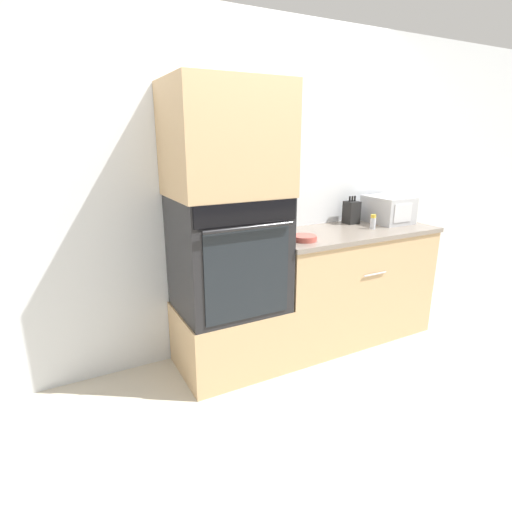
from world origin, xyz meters
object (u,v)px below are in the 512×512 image
Objects in this scene: knife_block at (351,212)px; condiment_jar_near at (373,222)px; microwave at (388,209)px; condiment_jar_mid at (279,228)px; bowl at (305,238)px; wall_oven at (229,254)px.

knife_block reaches higher than condiment_jar_near.
microwave reaches higher than condiment_jar_mid.
bowl is 2.21× the size of condiment_jar_mid.
bowl is (-0.70, -0.32, -0.08)m from knife_block.
wall_oven is 1.26m from condiment_jar_near.
wall_oven is 2.15× the size of microwave.
wall_oven reaches higher than microwave.
condiment_jar_near is at bearing -155.04° from microwave.
condiment_jar_mid is (-0.04, 0.28, 0.02)m from bowl.
microwave is 0.34m from condiment_jar_near.
condiment_jar_mid is (-1.05, 0.08, -0.07)m from microwave.
condiment_jar_near is at bearing -2.76° from wall_oven.
knife_block is (-0.31, 0.11, -0.02)m from microwave.
wall_oven is at bearing -171.26° from knife_block.
knife_block reaches higher than bowl.
wall_oven is 10.02× the size of condiment_jar_mid.
bowl is 1.50× the size of condiment_jar_near.
knife_block is at bearing 8.74° from wall_oven.
microwave is 1.04m from bowl.
microwave is at bearing 2.95° from wall_oven.
bowl is at bearing -81.75° from condiment_jar_mid.
microwave is 1.57× the size of knife_block.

